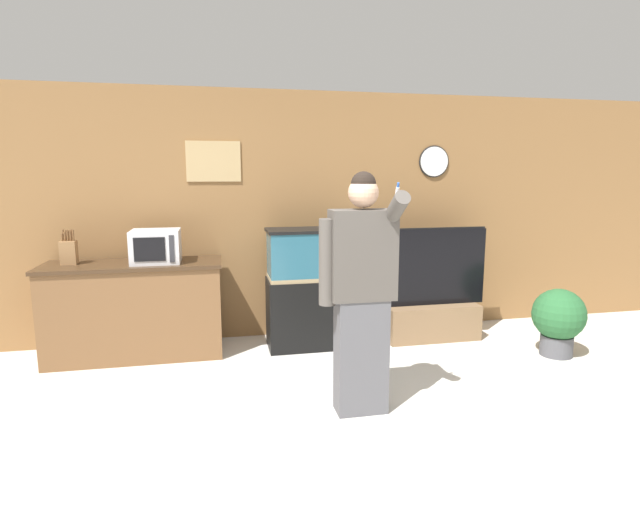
% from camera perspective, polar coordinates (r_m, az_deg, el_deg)
% --- Properties ---
extents(ground_plane, '(18.00, 18.00, 0.00)m').
position_cam_1_polar(ground_plane, '(3.17, 2.50, -24.04)').
color(ground_plane, beige).
extents(wall_back_paneled, '(10.00, 0.08, 2.60)m').
position_cam_1_polar(wall_back_paneled, '(5.35, -4.61, 4.61)').
color(wall_back_paneled, olive).
rests_on(wall_back_paneled, ground_plane).
extents(counter_island, '(1.64, 0.62, 0.92)m').
position_cam_1_polar(counter_island, '(5.12, -20.32, -5.77)').
color(counter_island, brown).
rests_on(counter_island, ground_plane).
extents(microwave, '(0.44, 0.39, 0.31)m').
position_cam_1_polar(microwave, '(4.94, -18.24, 1.06)').
color(microwave, silver).
rests_on(microwave, counter_island).
extents(knife_block, '(0.14, 0.11, 0.32)m').
position_cam_1_polar(knife_block, '(5.16, -26.78, 0.44)').
color(knife_block, olive).
rests_on(knife_block, counter_island).
extents(aquarium_on_stand, '(0.91, 0.44, 1.21)m').
position_cam_1_polar(aquarium_on_stand, '(5.04, -0.84, -3.68)').
color(aquarium_on_stand, black).
rests_on(aquarium_on_stand, ground_plane).
extents(tv_on_stand, '(1.20, 0.40, 1.19)m').
position_cam_1_polar(tv_on_stand, '(5.47, 12.56, -5.68)').
color(tv_on_stand, brown).
rests_on(tv_on_stand, ground_plane).
extents(person_standing, '(0.56, 0.42, 1.76)m').
position_cam_1_polar(person_standing, '(3.59, 4.69, -3.96)').
color(person_standing, '#515156').
rests_on(person_standing, ground_plane).
extents(potted_plant, '(0.49, 0.49, 0.66)m').
position_cam_1_polar(potted_plant, '(5.36, 25.60, -6.45)').
color(potted_plant, '#4C4C51').
rests_on(potted_plant, ground_plane).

